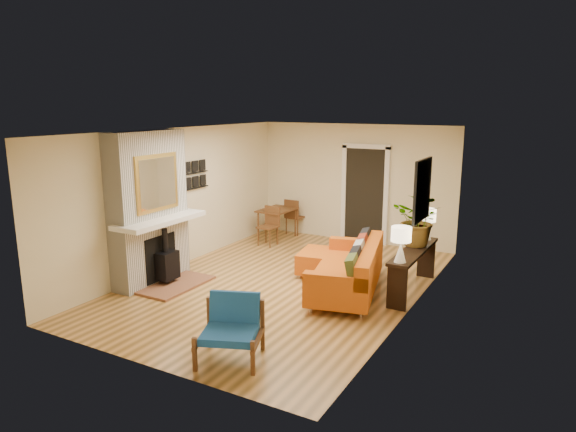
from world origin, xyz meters
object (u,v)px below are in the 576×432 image
object	(u,v)px
console_table	(413,258)
lamp_near	(401,240)
ottoman	(324,261)
dining_table	(280,215)
blue_chair	(232,324)
houseplant	(419,220)
lamp_far	(427,220)
sofa	(352,270)

from	to	relation	value
console_table	lamp_near	xyz separation A→B (m)	(0.00, -0.76, 0.49)
ottoman	dining_table	bearing A→B (deg)	137.70
blue_chair	lamp_near	xyz separation A→B (m)	(1.32, 2.47, 0.65)
blue_chair	houseplant	distance (m)	3.80
lamp_near	lamp_far	distance (m)	1.50
ottoman	lamp_far	size ratio (longest dim) A/B	1.79
console_table	houseplant	bearing A→B (deg)	92.20
console_table	houseplant	world-z (taller)	houseplant
sofa	houseplant	bearing A→B (deg)	41.70
dining_table	lamp_far	world-z (taller)	lamp_far
blue_chair	houseplant	bearing A→B (deg)	69.41
sofa	lamp_far	xyz separation A→B (m)	(0.86, 1.24, 0.68)
lamp_near	houseplant	world-z (taller)	houseplant
lamp_near	lamp_far	xyz separation A→B (m)	(0.00, 1.50, 0.00)
ottoman	console_table	xyz separation A→B (m)	(1.65, -0.10, 0.33)
sofa	houseplant	size ratio (longest dim) A/B	2.70
sofa	lamp_near	xyz separation A→B (m)	(0.86, -0.26, 0.68)
ottoman	houseplant	distance (m)	1.89
lamp_near	blue_chair	bearing A→B (deg)	-118.15
sofa	ottoman	world-z (taller)	sofa
sofa	ottoman	size ratio (longest dim) A/B	2.47
lamp_near	lamp_far	bearing A→B (deg)	90.00
sofa	lamp_far	size ratio (longest dim) A/B	4.43
ottoman	dining_table	world-z (taller)	dining_table
dining_table	lamp_far	xyz separation A→B (m)	(3.59, -1.13, 0.51)
dining_table	houseplant	world-z (taller)	houseplant
console_table	lamp_near	world-z (taller)	lamp_near
ottoman	lamp_near	distance (m)	2.04
sofa	lamp_far	bearing A→B (deg)	55.18
sofa	dining_table	size ratio (longest dim) A/B	1.52
console_table	lamp_far	world-z (taller)	lamp_far
sofa	console_table	bearing A→B (deg)	30.04
blue_chair	console_table	xyz separation A→B (m)	(1.32, 3.23, 0.16)
console_table	lamp_far	bearing A→B (deg)	90.00
blue_chair	dining_table	distance (m)	5.58
lamp_near	lamp_far	world-z (taller)	same
blue_chair	console_table	distance (m)	3.49
sofa	blue_chair	bearing A→B (deg)	-99.55
ottoman	console_table	bearing A→B (deg)	-3.52
ottoman	blue_chair	bearing A→B (deg)	-84.30
blue_chair	houseplant	size ratio (longest dim) A/B	1.06
dining_table	lamp_near	distance (m)	4.48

